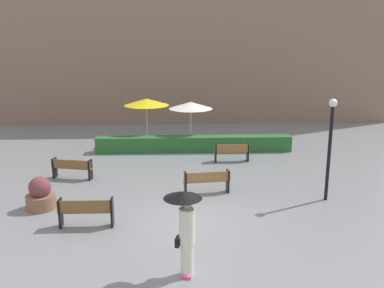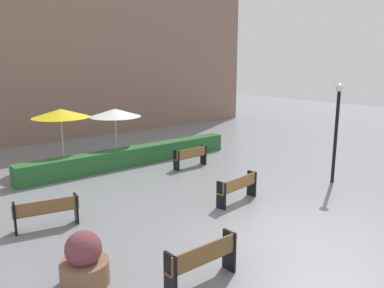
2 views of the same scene
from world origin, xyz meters
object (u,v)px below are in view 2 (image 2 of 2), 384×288
at_px(bench_far_left, 46,211).
at_px(lamp_post, 337,122).
at_px(bench_back_row, 191,156).
at_px(bench_near_left, 203,259).
at_px(planter_pot, 84,261).
at_px(patio_umbrella_yellow, 61,113).
at_px(patio_umbrella_white, 115,113).
at_px(bench_mid_center, 238,187).

xyz_separation_m(bench_far_left, lamp_post, (9.48, -2.66, 1.73)).
relative_size(bench_far_left, bench_back_row, 1.04).
xyz_separation_m(bench_near_left, bench_back_row, (5.29, 6.82, -0.04)).
distance_m(bench_far_left, planter_pot, 3.10).
relative_size(planter_pot, patio_umbrella_yellow, 0.45).
bearing_deg(bench_back_row, lamp_post, -61.00).
height_order(planter_pot, patio_umbrella_white, patio_umbrella_white).
relative_size(bench_near_left, planter_pot, 1.50).
bearing_deg(bench_mid_center, planter_pot, -167.97).
height_order(bench_mid_center, patio_umbrella_white, patio_umbrella_white).
bearing_deg(bench_near_left, planter_pot, 140.01).
bearing_deg(patio_umbrella_white, bench_near_left, -109.55).
relative_size(bench_near_left, lamp_post, 0.46).
distance_m(bench_near_left, lamp_post, 8.41).
height_order(bench_far_left, lamp_post, lamp_post).
relative_size(bench_near_left, bench_mid_center, 0.96).
bearing_deg(bench_back_row, bench_near_left, -127.80).
relative_size(bench_far_left, bench_mid_center, 0.97).
relative_size(lamp_post, patio_umbrella_white, 1.55).
distance_m(bench_near_left, planter_pot, 2.36).
relative_size(bench_mid_center, patio_umbrella_yellow, 0.70).
height_order(lamp_post, patio_umbrella_yellow, lamp_post).
relative_size(bench_far_left, patio_umbrella_yellow, 0.69).
xyz_separation_m(lamp_post, patio_umbrella_white, (-4.48, 7.98, -0.09)).
bearing_deg(bench_near_left, patio_umbrella_white, 70.45).
relative_size(bench_back_row, bench_mid_center, 0.94).
bearing_deg(patio_umbrella_white, bench_mid_center, -87.43).
bearing_deg(bench_far_left, bench_back_row, 18.20).
xyz_separation_m(bench_back_row, patio_umbrella_yellow, (-4.07, 3.41, 1.78)).
xyz_separation_m(bench_back_row, bench_mid_center, (-1.45, -4.10, 0.01)).
height_order(bench_mid_center, patio_umbrella_yellow, patio_umbrella_yellow).
height_order(planter_pot, lamp_post, lamp_post).
distance_m(bench_near_left, bench_back_row, 8.64).
bearing_deg(bench_back_row, bench_mid_center, -109.46).
height_order(planter_pot, patio_umbrella_yellow, patio_umbrella_yellow).
relative_size(bench_near_left, bench_back_row, 1.03).
bearing_deg(lamp_post, bench_back_row, 119.00).
distance_m(bench_mid_center, patio_umbrella_yellow, 8.15).
bearing_deg(patio_umbrella_yellow, bench_near_left, -96.82).
relative_size(bench_near_left, patio_umbrella_yellow, 0.68).
bearing_deg(bench_far_left, bench_mid_center, -19.45).
relative_size(bench_far_left, patio_umbrella_white, 0.73).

